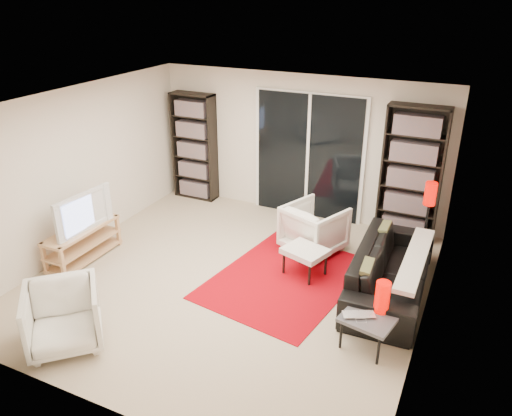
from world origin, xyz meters
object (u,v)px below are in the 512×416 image
at_px(bookshelf_left, 194,147).
at_px(floor_lamp, 429,203).
at_px(armchair_back, 314,228).
at_px(armchair_front, 63,317).
at_px(sofa, 391,270).
at_px(tv_stand, 83,243).
at_px(ottoman, 305,252).
at_px(bookshelf_right, 411,174).
at_px(side_table, 370,318).

bearing_deg(bookshelf_left, floor_lamp, -8.96).
bearing_deg(armchair_back, armchair_front, 83.17).
bearing_deg(armchair_front, sofa, -3.44).
height_order(tv_stand, armchair_back, armchair_back).
height_order(bookshelf_left, armchair_front, bookshelf_left).
height_order(sofa, armchair_front, armchair_front).
relative_size(armchair_front, floor_lamp, 0.65).
xyz_separation_m(armchair_back, ottoman, (0.12, -0.71, -0.02)).
bearing_deg(tv_stand, ottoman, 17.69).
distance_m(bookshelf_right, side_table, 2.96).
xyz_separation_m(tv_stand, ottoman, (3.05, 0.97, 0.08)).
relative_size(armchair_back, side_table, 1.24).
xyz_separation_m(bookshelf_left, side_table, (3.97, -2.87, -0.61)).
distance_m(tv_stand, armchair_front, 1.93).
bearing_deg(bookshelf_left, ottoman, -32.09).
bearing_deg(side_table, armchair_front, -155.18).
distance_m(bookshelf_left, armchair_front, 4.42).
distance_m(ottoman, side_table, 1.60).
relative_size(armchair_front, ottoman, 1.18).
distance_m(bookshelf_right, floor_lamp, 0.77).
bearing_deg(floor_lamp, bookshelf_right, 118.96).
distance_m(bookshelf_right, armchair_back, 1.70).
relative_size(bookshelf_left, sofa, 0.88).
distance_m(bookshelf_left, sofa, 4.36).
bearing_deg(ottoman, armchair_front, -127.00).
distance_m(tv_stand, side_table, 4.20).
distance_m(bookshelf_left, ottoman, 3.38).
xyz_separation_m(sofa, ottoman, (-1.15, -0.08, 0.02)).
relative_size(bookshelf_left, tv_stand, 1.61).
bearing_deg(bookshelf_left, bookshelf_right, -0.00).
distance_m(tv_stand, armchair_back, 3.38).
bearing_deg(sofa, ottoman, 91.70).
distance_m(bookshelf_right, tv_stand, 4.98).
distance_m(sofa, armchair_front, 4.00).
bearing_deg(sofa, bookshelf_right, 1.98).
bearing_deg(armchair_front, floor_lamp, 3.85).
distance_m(armchair_front, side_table, 3.35).
height_order(sofa, ottoman, sofa).
xyz_separation_m(tv_stand, armchair_front, (1.16, -1.54, 0.10)).
height_order(side_table, floor_lamp, floor_lamp).
height_order(armchair_back, floor_lamp, floor_lamp).
xyz_separation_m(tv_stand, side_table, (4.20, -0.13, 0.10)).
bearing_deg(bookshelf_left, armchair_front, -77.83).
bearing_deg(ottoman, armchair_back, 99.52).
xyz_separation_m(armchair_front, ottoman, (1.89, 2.51, -0.01)).
xyz_separation_m(armchair_back, side_table, (1.27, -1.82, -0.00)).
bearing_deg(bookshelf_right, bookshelf_left, 180.00).
bearing_deg(bookshelf_left, tv_stand, -94.90).
relative_size(bookshelf_left, floor_lamp, 1.61).
bearing_deg(side_table, tv_stand, 178.20).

